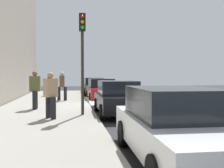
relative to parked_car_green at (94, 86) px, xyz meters
The scene contains 14 objects.
ground_plane 10.64m from the parked_car_green, ahead, with size 56.00×56.00×0.00m, color #28282B.
sidewalk 11.17m from the parked_car_green, 17.77° to the right, with size 28.00×4.60×0.15m, color gray.
lane_stripe_centre 11.08m from the parked_car_green, 16.27° to the left, with size 28.00×0.14×0.01m, color gold.
snow_bank_curb 8.16m from the parked_car_green, ahead, with size 5.02×0.56×0.22m, color white.
parked_car_green is the anchor object (origin of this frame).
parked_car_red 5.93m from the parked_car_green, ahead, with size 4.60×1.90×1.51m.
parked_car_black 12.52m from the parked_car_green, ahead, with size 4.17×1.96×1.51m.
parked_car_white 18.96m from the parked_car_green, ahead, with size 4.50×2.00×1.51m.
pedestrian_olive_coat 11.77m from the parked_car_green, 18.87° to the right, with size 0.60×0.49×1.81m.
pedestrian_burgundy_coat 4.74m from the parked_car_green, 52.05° to the right, with size 0.48×0.55×1.67m.
pedestrian_tan_coat 14.31m from the parked_car_green, 11.60° to the right, with size 0.50×0.55×1.72m.
pedestrian_brown_coat 7.60m from the parked_car_green, 20.50° to the right, with size 0.50×0.60×1.83m.
traffic_light_pole 13.52m from the parked_car_green, ahead, with size 0.35×0.26×4.11m.
rolling_suitcase 4.83m from the parked_car_green, 47.16° to the right, with size 0.34×0.22×0.91m.
Camera 1 is at (13.30, -2.07, 1.78)m, focal length 41.76 mm.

